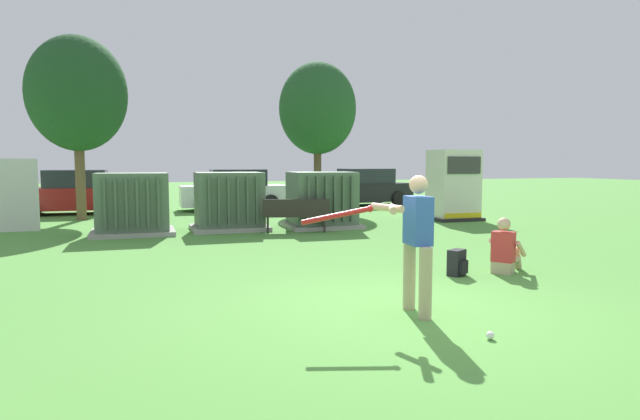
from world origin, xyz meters
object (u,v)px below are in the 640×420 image
(seated_spectator, at_px, (505,251))
(parked_car_rightmost, at_px, (364,188))
(transformer_mid_east, at_px, (322,201))
(park_bench, at_px, (296,213))
(backpack, at_px, (457,263))
(sports_ball, at_px, (490,336))
(parked_car_left_of_center, at_px, (73,194))
(transformer_west, at_px, (132,205))
(batter, at_px, (413,237))
(parked_car_right_of_center, at_px, (235,191))
(transformer_mid_west, at_px, (229,202))
(generator_enclosure, at_px, (453,185))

(seated_spectator, height_order, parked_car_rightmost, parked_car_rightmost)
(transformer_mid_east, xyz_separation_m, park_bench, (-1.02, -0.86, -0.25))
(park_bench, xyz_separation_m, parked_car_rightmost, (5.39, 8.22, 0.22))
(backpack, bearing_deg, seated_spectator, -1.12)
(sports_ball, relative_size, parked_car_rightmost, 0.02)
(seated_spectator, bearing_deg, transformer_mid_east, 97.67)
(sports_ball, height_order, parked_car_left_of_center, parked_car_left_of_center)
(seated_spectator, distance_m, parked_car_left_of_center, 16.33)
(transformer_mid_east, height_order, park_bench, transformer_mid_east)
(transformer_west, xyz_separation_m, batter, (3.43, -9.15, 0.19))
(seated_spectator, height_order, parked_car_right_of_center, parked_car_right_of_center)
(parked_car_left_of_center, bearing_deg, sports_ball, -70.87)
(transformer_mid_west, relative_size, transformer_mid_east, 1.00)
(backpack, bearing_deg, transformer_west, 125.83)
(batter, height_order, seated_spectator, batter)
(parked_car_right_of_center, bearing_deg, generator_enclosure, -44.32)
(sports_ball, bearing_deg, seated_spectator, 51.22)
(seated_spectator, bearing_deg, generator_enclosure, 64.10)
(seated_spectator, xyz_separation_m, backpack, (-0.93, 0.02, -0.16))
(transformer_west, bearing_deg, transformer_mid_east, -1.15)
(transformer_mid_west, xyz_separation_m, parked_car_right_of_center, (1.23, 6.49, -0.04))
(transformer_west, xyz_separation_m, parked_car_right_of_center, (3.79, 6.68, -0.04))
(generator_enclosure, distance_m, parked_car_left_of_center, 13.64)
(park_bench, bearing_deg, generator_enclosure, 15.12)
(batter, bearing_deg, backpack, 46.00)
(transformer_west, bearing_deg, generator_enclosure, 3.46)
(transformer_mid_west, relative_size, parked_car_left_of_center, 0.50)
(parked_car_rightmost, bearing_deg, seated_spectator, -103.20)
(parked_car_right_of_center, bearing_deg, transformer_west, -119.59)
(backpack, height_order, parked_car_left_of_center, parked_car_left_of_center)
(backpack, bearing_deg, batter, -134.00)
(transformer_mid_west, relative_size, backpack, 4.77)
(transformer_mid_east, height_order, sports_ball, transformer_mid_east)
(backpack, bearing_deg, generator_enclosure, 58.83)
(transformer_mid_east, height_order, parked_car_rightmost, same)
(batter, relative_size, backpack, 3.95)
(park_bench, bearing_deg, batter, -95.36)
(batter, relative_size, parked_car_left_of_center, 0.41)
(transformer_west, xyz_separation_m, parked_car_rightmost, (9.59, 7.25, -0.04))
(parked_car_left_of_center, bearing_deg, seated_spectator, -59.31)
(generator_enclosure, xyz_separation_m, parked_car_rightmost, (-0.42, 6.65, -0.38))
(transformer_mid_east, relative_size, park_bench, 1.14)
(generator_enclosure, xyz_separation_m, parked_car_right_of_center, (-6.22, 6.07, -0.38))
(batter, xyz_separation_m, seated_spectator, (2.75, 1.86, -0.60))
(generator_enclosure, bearing_deg, parked_car_right_of_center, 135.68)
(transformer_mid_west, distance_m, batter, 9.38)
(parked_car_left_of_center, xyz_separation_m, parked_car_rightmost, (11.74, 0.50, 0.00))
(transformer_west, relative_size, parked_car_rightmost, 0.48)
(parked_car_left_of_center, bearing_deg, transformer_west, -72.31)
(transformer_mid_east, distance_m, seated_spectator, 7.26)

